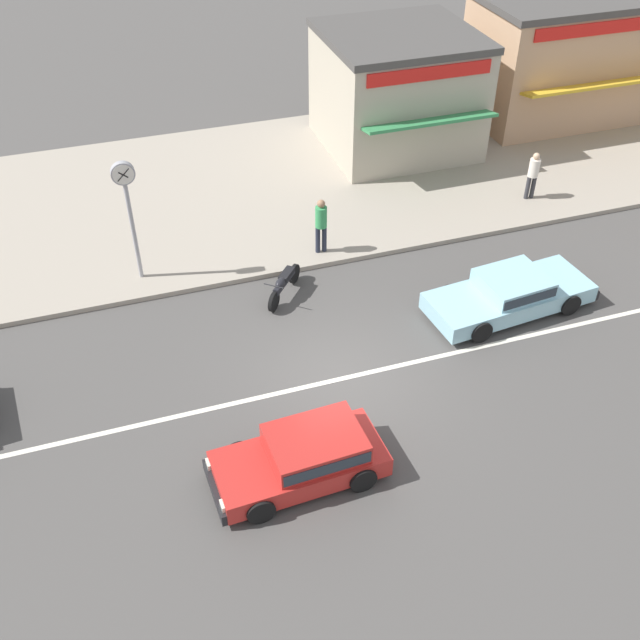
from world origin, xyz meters
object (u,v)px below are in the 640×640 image
at_px(motorcycle_0, 284,283).
at_px(pedestrian_near_clock, 533,172).
at_px(pedestrian_mid_kerb, 321,222).
at_px(street_clock, 127,195).
at_px(hatchback_red_1, 305,456).
at_px(shopfront_corner_warung, 397,91).
at_px(shopfront_far_kios, 567,57).
at_px(sedan_pale_blue_0, 511,293).

xyz_separation_m(motorcycle_0, pedestrian_near_clock, (9.06, 2.44, 0.66)).
distance_m(motorcycle_0, pedestrian_mid_kerb, 2.36).
bearing_deg(street_clock, pedestrian_mid_kerb, -4.20).
height_order(hatchback_red_1, pedestrian_near_clock, pedestrian_near_clock).
distance_m(shopfront_corner_warung, shopfront_far_kios, 7.22).
bearing_deg(pedestrian_mid_kerb, street_clock, 175.80).
bearing_deg(sedan_pale_blue_0, shopfront_corner_warung, 85.51).
height_order(pedestrian_near_clock, pedestrian_mid_kerb, pedestrian_mid_kerb).
bearing_deg(shopfront_far_kios, motorcycle_0, -149.39).
height_order(pedestrian_near_clock, shopfront_corner_warung, shopfront_corner_warung).
relative_size(pedestrian_near_clock, shopfront_far_kios, 0.23).
bearing_deg(shopfront_far_kios, pedestrian_near_clock, -128.90).
xyz_separation_m(sedan_pale_blue_0, street_clock, (-9.22, 4.40, 2.23)).
xyz_separation_m(street_clock, pedestrian_mid_kerb, (5.22, -0.38, -1.61)).
bearing_deg(sedan_pale_blue_0, pedestrian_near_clock, 54.56).
height_order(motorcycle_0, street_clock, street_clock).
relative_size(motorcycle_0, street_clock, 0.44).
distance_m(hatchback_red_1, pedestrian_near_clock, 13.47).
distance_m(pedestrian_near_clock, shopfront_far_kios, 7.30).
bearing_deg(pedestrian_near_clock, street_clock, -177.84).
bearing_deg(sedan_pale_blue_0, street_clock, 154.50).
bearing_deg(pedestrian_near_clock, motorcycle_0, -164.93).
bearing_deg(shopfront_corner_warung, street_clock, -151.11).
relative_size(pedestrian_mid_kerb, shopfront_far_kios, 0.24).
height_order(motorcycle_0, pedestrian_near_clock, pedestrian_near_clock).
bearing_deg(motorcycle_0, pedestrian_near_clock, 15.07).
height_order(hatchback_red_1, shopfront_corner_warung, shopfront_corner_warung).
relative_size(motorcycle_0, shopfront_far_kios, 0.22).
xyz_separation_m(motorcycle_0, pedestrian_mid_kerb, (1.59, 1.58, 0.73)).
bearing_deg(motorcycle_0, hatchback_red_1, -102.06).
relative_size(sedan_pale_blue_0, shopfront_far_kios, 0.67).
distance_m(pedestrian_near_clock, shopfront_corner_warung, 5.82).
bearing_deg(hatchback_red_1, pedestrian_near_clock, 39.62).
distance_m(motorcycle_0, street_clock, 4.75).
xyz_separation_m(hatchback_red_1, street_clock, (-2.32, 8.11, 2.18)).
xyz_separation_m(street_clock, shopfront_far_kios, (17.20, 6.06, -0.36)).
xyz_separation_m(street_clock, pedestrian_near_clock, (12.69, 0.48, -1.69)).
bearing_deg(street_clock, hatchback_red_1, -74.03).
relative_size(motorcycle_0, pedestrian_mid_kerb, 0.90).
relative_size(hatchback_red_1, motorcycle_0, 2.39).
distance_m(sedan_pale_blue_0, pedestrian_near_clock, 6.01).
relative_size(street_clock, shopfront_corner_warung, 0.63).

